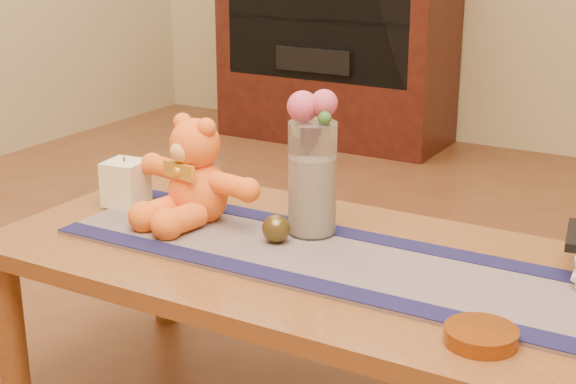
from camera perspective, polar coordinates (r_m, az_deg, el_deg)
The scene contains 24 objects.
coffee_table_top at distance 1.85m, azimuth 1.34°, elevation -4.65°, with size 1.40×0.70×0.04m, color brown.
table_leg_fl at distance 2.12m, azimuth -18.27°, elevation -9.28°, with size 0.07×0.07×0.41m, color brown.
table_leg_bl at distance 2.50m, azimuth -8.40°, elevation -4.28°, with size 0.07×0.07×0.41m, color brown.
persian_runner at distance 1.81m, azimuth 2.31°, elevation -4.40°, with size 1.20×0.35×0.01m, color #171D42.
runner_border_near at distance 1.69m, azimuth 0.01°, elevation -5.87°, with size 1.20×0.06×0.00m, color #15143D.
runner_border_far at distance 1.93m, azimuth 4.32°, elevation -2.82°, with size 1.20×0.06×0.00m, color #15143D.
teddy_bear at distance 2.00m, azimuth -6.15°, elevation 1.45°, with size 0.35×0.29×0.24m, color orange, non-canonical shape.
pillar_candle at distance 2.15m, azimuth -10.94°, elevation 0.61°, with size 0.09×0.09×0.11m, color #FFF0BB.
candle_wick at distance 2.13m, azimuth -11.04°, elevation 2.21°, with size 0.00×0.00×0.01m, color black.
glass_vase at distance 1.89m, azimuth 1.65°, elevation 0.92°, with size 0.11×0.11×0.26m, color silver.
potpourri_fill at distance 1.91m, azimuth 1.64°, elevation -0.20°, with size 0.09×0.09×0.18m, color beige.
rose_left at distance 1.85m, azimuth 1.00°, elevation 5.81°, with size 0.07×0.07×0.07m, color #CE4967.
rose_right at distance 1.84m, azimuth 2.46°, elevation 6.05°, with size 0.06×0.06×0.06m, color #CE4967.
blue_flower_back at distance 1.88m, azimuth 2.48°, elevation 5.75°, with size 0.04×0.04×0.04m, color #455197.
blue_flower_side at distance 1.89m, azimuth 1.18°, elevation 5.57°, with size 0.04×0.04×0.04m, color #455197.
leaf_sprig at distance 1.82m, azimuth 2.50°, elevation 5.02°, with size 0.03×0.03×0.03m, color #33662D.
bronze_ball at distance 1.87m, azimuth -0.80°, elevation -2.49°, with size 0.06×0.06×0.06m, color #4C3F19.
book_bottom at distance 1.84m, azimuth 18.85°, elevation -4.87°, with size 0.17×0.22×0.02m, color beige.
book_upper at distance 1.83m, azimuth 18.79°, elevation -3.72°, with size 0.17×0.22×0.02m, color beige.
amber_dish at distance 1.50m, azimuth 12.94°, elevation -9.47°, with size 0.13×0.13×0.03m, color #BF5914.
media_cabinet at distance 4.50m, azimuth 3.31°, elevation 10.46°, with size 1.20×0.50×1.10m, color black.
cabinet_cavity at distance 4.28m, azimuth 1.88°, elevation 11.57°, with size 1.02×0.03×0.61m, color black.
cabinet_shelf at distance 4.36m, azimuth 2.42°, elevation 11.67°, with size 1.02×0.20×0.03m, color black.
stereo_lower at distance 4.40m, azimuth 2.51°, elevation 9.13°, with size 0.42×0.28×0.12m, color black.
Camera 1 is at (0.82, -1.50, 1.15)m, focal length 52.49 mm.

